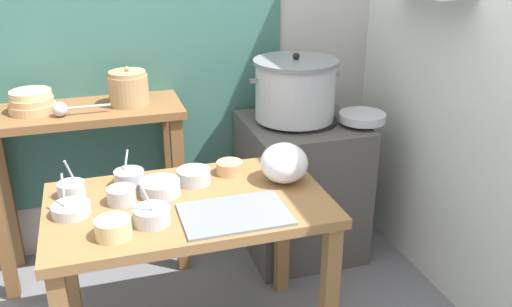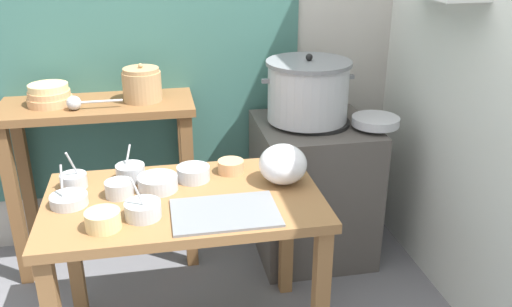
% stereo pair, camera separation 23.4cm
% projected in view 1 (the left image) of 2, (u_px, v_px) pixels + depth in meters
% --- Properties ---
extents(wall_back, '(4.40, 0.12, 2.60)m').
position_uv_depth(wall_back, '(146.00, 13.00, 2.84)').
color(wall_back, '#B2ADA3').
rests_on(wall_back, ground).
extents(wall_right, '(0.30, 3.20, 2.60)m').
position_uv_depth(wall_right, '(472.00, 29.00, 2.41)').
color(wall_right, silver).
rests_on(wall_right, ground).
extents(prep_table, '(1.10, 0.66, 0.72)m').
position_uv_depth(prep_table, '(190.00, 225.00, 2.20)').
color(prep_table, olive).
rests_on(prep_table, ground).
extents(back_shelf_table, '(0.96, 0.40, 0.90)m').
position_uv_depth(back_shelf_table, '(87.00, 151.00, 2.74)').
color(back_shelf_table, brown).
rests_on(back_shelf_table, ground).
extents(stove_block, '(0.60, 0.61, 0.78)m').
position_uv_depth(stove_block, '(300.00, 186.00, 3.04)').
color(stove_block, '#4C4742').
rests_on(stove_block, ground).
extents(steamer_pot, '(0.49, 0.44, 0.35)m').
position_uv_depth(steamer_pot, '(295.00, 89.00, 2.84)').
color(steamer_pot, '#B7BABF').
rests_on(steamer_pot, stove_block).
extents(clay_pot, '(0.19, 0.19, 0.19)m').
position_uv_depth(clay_pot, '(128.00, 88.00, 2.69)').
color(clay_pot, tan).
rests_on(clay_pot, back_shelf_table).
extents(bowl_stack_enamel, '(0.22, 0.22, 0.11)m').
position_uv_depth(bowl_stack_enamel, '(32.00, 102.00, 2.59)').
color(bowl_stack_enamel, tan).
rests_on(bowl_stack_enamel, back_shelf_table).
extents(ladle, '(0.26, 0.07, 0.07)m').
position_uv_depth(ladle, '(62.00, 109.00, 2.54)').
color(ladle, '#B7BABF').
rests_on(ladle, back_shelf_table).
extents(serving_tray, '(0.40, 0.28, 0.01)m').
position_uv_depth(serving_tray, '(235.00, 214.00, 2.04)').
color(serving_tray, slate).
rests_on(serving_tray, prep_table).
extents(plastic_bag, '(0.20, 0.20, 0.17)m').
position_uv_depth(plastic_bag, '(284.00, 163.00, 2.29)').
color(plastic_bag, white).
rests_on(plastic_bag, prep_table).
extents(wide_pan, '(0.24, 0.24, 0.04)m').
position_uv_depth(wide_pan, '(362.00, 117.00, 2.84)').
color(wide_pan, '#B7BABF').
rests_on(wide_pan, stove_block).
extents(prep_bowl_0, '(0.13, 0.13, 0.07)m').
position_uv_depth(prep_bowl_0, '(113.00, 227.00, 1.89)').
color(prep_bowl_0, '#E5C684').
rests_on(prep_bowl_0, prep_table).
extents(prep_bowl_1, '(0.14, 0.14, 0.16)m').
position_uv_depth(prep_bowl_1, '(71.00, 209.00, 2.04)').
color(prep_bowl_1, '#B7BABF').
rests_on(prep_bowl_1, prep_table).
extents(prep_bowl_2, '(0.11, 0.11, 0.06)m').
position_uv_depth(prep_bowl_2, '(122.00, 195.00, 2.12)').
color(prep_bowl_2, '#B7BABF').
rests_on(prep_bowl_2, prep_table).
extents(prep_bowl_3, '(0.11, 0.11, 0.05)m').
position_uv_depth(prep_bowl_3, '(230.00, 167.00, 2.38)').
color(prep_bowl_3, tan).
rests_on(prep_bowl_3, prep_table).
extents(prep_bowl_4, '(0.12, 0.12, 0.15)m').
position_uv_depth(prep_bowl_4, '(129.00, 178.00, 2.26)').
color(prep_bowl_4, '#B7BABF').
rests_on(prep_bowl_4, prep_table).
extents(prep_bowl_5, '(0.14, 0.14, 0.06)m').
position_uv_depth(prep_bowl_5, '(194.00, 176.00, 2.29)').
color(prep_bowl_5, '#B7BABF').
rests_on(prep_bowl_5, prep_table).
extents(prep_bowl_6, '(0.16, 0.16, 0.06)m').
position_uv_depth(prep_bowl_6, '(160.00, 187.00, 2.19)').
color(prep_bowl_6, '#B7BABF').
rests_on(prep_bowl_6, prep_table).
extents(prep_bowl_7, '(0.11, 0.11, 0.17)m').
position_uv_depth(prep_bowl_7, '(71.00, 189.00, 2.17)').
color(prep_bowl_7, '#B7BABF').
rests_on(prep_bowl_7, prep_table).
extents(prep_bowl_8, '(0.13, 0.13, 0.17)m').
position_uv_depth(prep_bowl_8, '(152.00, 215.00, 1.98)').
color(prep_bowl_8, '#B7BABF').
rests_on(prep_bowl_8, prep_table).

